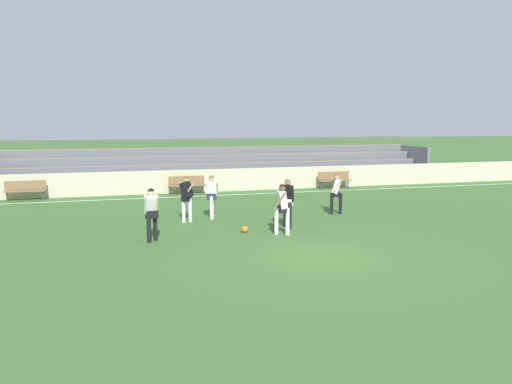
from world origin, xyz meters
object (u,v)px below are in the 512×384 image
Objects in this scene: player_dark_deep_cover at (288,199)px; soccer_ball at (245,229)px; bleacher_stand at (225,165)px; bench_centre_sideline at (334,178)px; player_white_challenging at (282,205)px; bench_near_wall_gap at (25,189)px; player_white_wide_left at (336,190)px; player_white_wide_right at (212,193)px; player_white_overlapping at (152,210)px; player_dark_dropping_back at (187,195)px; bench_near_bin at (187,183)px.

player_dark_deep_cover is 1.88m from soccer_ball.
bleacher_stand reaches higher than soccer_ball.
bench_centre_sideline is 1.06× the size of player_dark_deep_cover.
player_white_challenging is 1.09m from player_dark_deep_cover.
bench_near_wall_gap is 14.28m from player_white_wide_left.
player_white_wide_right is (-1.72, 3.27, -0.01)m from player_white_challenging.
player_white_overlapping is at bearing -137.05° from bench_centre_sideline.
player_dark_dropping_back is 1.03× the size of player_white_wide_right.
bench_near_wall_gap is at bearing 137.97° from player_dark_deep_cover.
bench_centre_sideline reaches higher than soccer_ball.
bleacher_stand is 13.52× the size of bench_near_bin.
bench_near_bin is 1.08× the size of player_white_challenging.
bench_near_bin is at bearing 94.42° from soccer_ball.
player_dark_deep_cover is at bearing -144.70° from player_white_wide_left.
bleacher_stand reaches higher than player_dark_dropping_back.
player_white_challenging is at bearing -138.15° from player_white_wide_left.
bench_near_wall_gap is 1.09× the size of player_white_wide_right.
player_white_challenging reaches higher than soccer_ball.
bench_centre_sideline is at bearing 39.48° from player_white_wide_right.
bench_near_bin is 9.92m from player_white_overlapping.
soccer_ball is at bearing -128.48° from bench_centre_sideline.
bleacher_stand is 3.92m from bench_near_bin.
player_dark_dropping_back is 1.02× the size of player_white_overlapping.
player_dark_dropping_back reaches higher than bench_centre_sideline.
player_dark_dropping_back is 7.73× the size of soccer_ball.
bench_centre_sideline is 1.09× the size of player_white_wide_right.
bench_centre_sideline is at bearing 0.00° from bench_near_bin.
soccer_ball is at bearing -152.36° from player_white_wide_left.
player_dark_deep_cover is 3.29m from player_white_wide_left.
bench_centre_sideline is at bearing 0.00° from bench_near_wall_gap.
bench_centre_sideline is at bearing 66.59° from player_white_wide_left.
player_dark_dropping_back is at bearing 149.97° from player_dark_deep_cover.
bench_centre_sideline is 8.18× the size of soccer_ball.
bleacher_stand reaches higher than player_white_overlapping.
player_dark_dropping_back reaches higher than player_white_overlapping.
bleacher_stand is 13.45m from player_white_overlapping.
bench_near_bin is at bearing 180.00° from bench_centre_sideline.
bench_near_wall_gap is at bearing 131.72° from soccer_ball.
player_white_wide_right is 7.51× the size of soccer_ball.
player_dark_deep_cover is at bearing -91.31° from bleacher_stand.
player_white_overlapping is at bearing 177.74° from player_white_challenging.
bench_near_wall_gap is at bearing 150.96° from player_white_wide_left.
player_dark_deep_cover is 3.21m from player_white_wide_right.
player_white_wide_right reaches higher than bench_near_wall_gap.
player_white_overlapping is (-4.93, -12.52, -0.14)m from bleacher_stand.
player_white_wide_left is (-3.00, -6.93, 0.42)m from bench_centre_sideline.
player_dark_deep_cover reaches higher than player_white_challenging.
player_white_challenging reaches higher than bench_centre_sideline.
player_dark_deep_cover is 1.00× the size of player_dark_dropping_back.
bleacher_stand is at bearing 86.48° from player_white_challenging.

